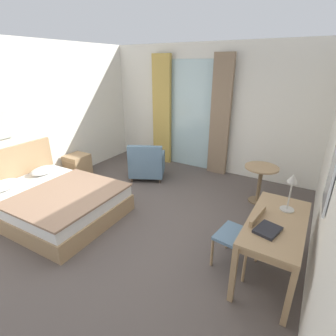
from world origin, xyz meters
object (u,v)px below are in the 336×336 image
at_px(nightstand, 78,166).
at_px(armchair_by_window, 147,164).
at_px(desk_chair, 243,235).
at_px(desk_lamp, 291,185).
at_px(closed_book, 268,230).
at_px(bed, 52,200).
at_px(round_cafe_table, 261,176).
at_px(writing_desk, 276,228).
at_px(framed_picture, 1,126).

bearing_deg(nightstand, armchair_by_window, 29.24).
xyz_separation_m(desk_chair, armchair_by_window, (-2.62, 1.66, -0.14)).
xyz_separation_m(desk_chair, desk_lamp, (0.40, 0.45, 0.59)).
height_order(nightstand, closed_book, closed_book).
xyz_separation_m(nightstand, armchair_by_window, (1.38, 0.78, 0.07)).
xyz_separation_m(bed, armchair_by_window, (0.53, 2.07, 0.07)).
bearing_deg(round_cafe_table, closed_book, -76.85).
bearing_deg(armchair_by_window, desk_lamp, -21.74).
bearing_deg(closed_book, desk_lamp, 94.84).
height_order(writing_desk, armchair_by_window, armchair_by_window).
distance_m(bed, writing_desk, 3.55).
relative_size(desk_lamp, armchair_by_window, 0.47).
distance_m(bed, round_cafe_table, 3.73).
bearing_deg(round_cafe_table, bed, -142.48).
relative_size(nightstand, desk_lamp, 1.20).
bearing_deg(framed_picture, round_cafe_table, 29.12).
xyz_separation_m(desk_lamp, framed_picture, (-4.66, -0.87, 0.36)).
bearing_deg(armchair_by_window, desk_chair, -32.28).
relative_size(bed, framed_picture, 4.70).
height_order(bed, desk_chair, bed).
xyz_separation_m(nightstand, framed_picture, (-0.26, -1.30, 1.16)).
bearing_deg(writing_desk, desk_chair, -170.13).
bearing_deg(nightstand, writing_desk, -10.70).
bearing_deg(closed_book, armchair_by_window, 161.82).
bearing_deg(nightstand, desk_lamp, -5.56).
relative_size(closed_book, round_cafe_table, 0.40).
height_order(desk_lamp, round_cafe_table, desk_lamp).
relative_size(bed, nightstand, 4.07).
xyz_separation_m(desk_lamp, closed_book, (-0.11, -0.66, -0.28)).
bearing_deg(bed, closed_book, 3.54).
bearing_deg(nightstand, framed_picture, -101.18).
bearing_deg(desk_lamp, closed_book, -99.64).
relative_size(desk_chair, armchair_by_window, 0.88).
relative_size(armchair_by_window, framed_picture, 2.06).
distance_m(desk_lamp, closed_book, 0.72).
distance_m(bed, desk_chair, 3.19).
xyz_separation_m(armchair_by_window, framed_picture, (-1.64, -2.07, 1.10)).
xyz_separation_m(nightstand, desk_lamp, (4.40, -0.43, 0.80)).
distance_m(round_cafe_table, framed_picture, 4.74).
bearing_deg(closed_book, framed_picture, -162.90).
distance_m(nightstand, writing_desk, 4.45).
height_order(closed_book, round_cafe_table, closed_book).
height_order(desk_chair, framed_picture, framed_picture).
bearing_deg(bed, desk_lamp, 13.79).
height_order(writing_desk, framed_picture, framed_picture).
height_order(desk_chair, armchair_by_window, desk_chair).
bearing_deg(closed_book, nightstand, -179.74).
bearing_deg(framed_picture, closed_book, 2.62).
height_order(armchair_by_window, framed_picture, framed_picture).
height_order(desk_lamp, armchair_by_window, desk_lamp).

